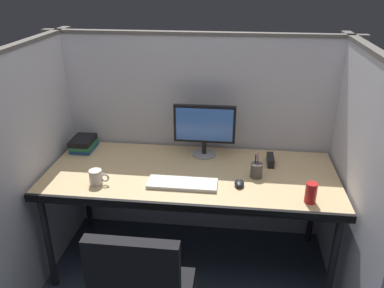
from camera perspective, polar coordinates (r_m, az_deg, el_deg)
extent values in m
cube|color=silver|center=(2.95, 0.89, 0.59)|extent=(2.20, 0.05, 1.55)
cube|color=#605B56|center=(2.73, 1.00, 15.89)|extent=(2.21, 0.06, 0.02)
cube|color=silver|center=(2.75, -21.44, -3.04)|extent=(0.05, 1.40, 1.55)
cube|color=#605B56|center=(2.52, -24.23, 13.10)|extent=(0.06, 1.41, 0.02)
cube|color=silver|center=(2.55, 22.44, -5.42)|extent=(0.05, 1.40, 1.55)
cube|color=#605B56|center=(2.30, 25.61, 11.95)|extent=(0.06, 1.41, 0.02)
cube|color=tan|center=(2.58, -0.13, -4.51)|extent=(1.90, 0.80, 0.04)
cube|color=black|center=(2.25, -1.31, -9.31)|extent=(1.90, 0.02, 0.05)
cylinder|color=black|center=(2.75, -20.33, -13.39)|extent=(0.04, 0.04, 0.70)
cylinder|color=black|center=(2.57, 19.87, -16.31)|extent=(0.04, 0.04, 0.70)
cylinder|color=black|center=(3.26, -15.23, -6.30)|extent=(0.04, 0.04, 0.70)
cylinder|color=black|center=(3.11, 17.36, -8.19)|extent=(0.04, 0.04, 0.70)
cube|color=black|center=(1.77, -8.55, -20.02)|extent=(0.40, 0.06, 0.48)
cylinder|color=gray|center=(2.79, 1.78, -1.47)|extent=(0.17, 0.17, 0.01)
cylinder|color=black|center=(2.77, 1.80, -0.51)|extent=(0.03, 0.03, 0.09)
cube|color=black|center=(2.70, 1.85, 2.96)|extent=(0.43, 0.03, 0.27)
cube|color=#3F72D8|center=(2.68, 1.81, 2.82)|extent=(0.39, 0.01, 0.23)
cube|color=silver|center=(2.41, -1.42, -5.83)|extent=(0.43, 0.15, 0.02)
ellipsoid|color=black|center=(2.42, 6.94, -5.73)|extent=(0.06, 0.10, 0.03)
cylinder|color=#59595B|center=(2.43, 6.96, -5.25)|extent=(0.01, 0.01, 0.01)
cube|color=#1E478C|center=(2.99, -15.50, -0.46)|extent=(0.15, 0.21, 0.03)
cube|color=#26723F|center=(2.97, -15.54, -0.05)|extent=(0.15, 0.21, 0.02)
cube|color=black|center=(2.96, -15.73, 0.51)|extent=(0.15, 0.21, 0.04)
cylinder|color=red|center=(2.33, 17.02, -6.85)|extent=(0.07, 0.07, 0.12)
cylinder|color=#4C4742|center=(2.52, 9.42, -3.83)|extent=(0.08, 0.08, 0.09)
cylinder|color=red|center=(2.51, 9.56, -2.90)|extent=(0.01, 0.01, 0.16)
cylinder|color=#263FB2|center=(2.51, 9.28, -3.07)|extent=(0.01, 0.01, 0.15)
cylinder|color=black|center=(2.51, 9.23, -3.03)|extent=(0.01, 0.01, 0.15)
cylinder|color=silver|center=(2.48, -13.91, -4.74)|extent=(0.08, 0.08, 0.09)
torus|color=silver|center=(2.46, -12.64, -4.84)|extent=(0.06, 0.01, 0.06)
cube|color=black|center=(2.71, 11.41, -2.31)|extent=(0.04, 0.15, 0.06)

